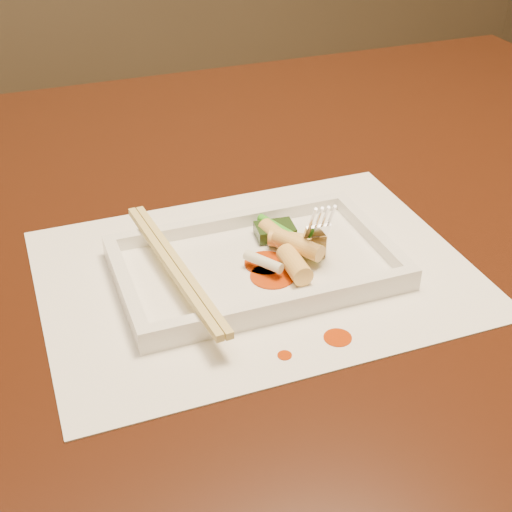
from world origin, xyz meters
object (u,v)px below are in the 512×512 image
object	(u,v)px
plate_base	(256,268)
chopstick_a	(170,267)
table	(207,288)
placemat	(256,272)
fork	(319,175)

from	to	relation	value
plate_base	chopstick_a	world-z (taller)	chopstick_a
table	placemat	bearing A→B (deg)	-84.05
table	chopstick_a	world-z (taller)	chopstick_a
fork	plate_base	bearing A→B (deg)	-165.58
plate_base	fork	size ratio (longest dim) A/B	1.86
table	fork	world-z (taller)	fork
table	plate_base	size ratio (longest dim) A/B	5.38
table	plate_base	xyz separation A→B (m)	(0.01, -0.13, 0.11)
table	plate_base	distance (m)	0.17
table	chopstick_a	xyz separation A→B (m)	(-0.07, -0.13, 0.13)
placemat	fork	distance (m)	0.11
placemat	table	bearing A→B (deg)	95.95
plate_base	chopstick_a	bearing A→B (deg)	180.00
plate_base	chopstick_a	xyz separation A→B (m)	(-0.08, 0.00, 0.02)
table	fork	xyz separation A→B (m)	(0.08, -0.11, 0.18)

